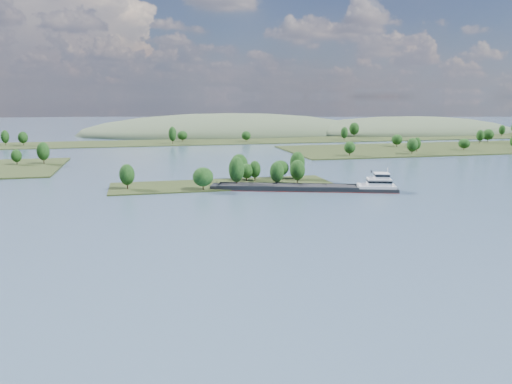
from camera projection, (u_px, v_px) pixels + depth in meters
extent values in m
plane|color=#3B4F66|center=(252.00, 215.00, 169.80)|extent=(1800.00, 1800.00, 0.00)
cube|color=black|center=(223.00, 185.00, 227.14)|extent=(100.00, 30.00, 1.20)
cylinder|color=black|center=(277.00, 182.00, 221.58)|extent=(0.50, 0.50, 3.57)
ellipsoid|color=black|center=(277.00, 172.00, 220.72)|extent=(6.45, 6.45, 9.18)
cylinder|color=black|center=(239.00, 175.00, 240.50)|extent=(0.50, 0.50, 3.97)
ellipsoid|color=black|center=(239.00, 164.00, 239.56)|extent=(8.54, 8.54, 10.20)
cylinder|color=black|center=(237.00, 182.00, 218.93)|extent=(0.50, 0.50, 4.42)
ellipsoid|color=black|center=(236.00, 169.00, 217.87)|extent=(7.00, 7.00, 11.36)
cylinder|color=black|center=(247.00, 178.00, 234.57)|extent=(0.50, 0.50, 2.73)
ellipsoid|color=black|center=(247.00, 171.00, 233.91)|extent=(6.78, 6.78, 7.02)
cylinder|color=black|center=(203.00, 186.00, 212.36)|extent=(0.50, 0.50, 3.17)
ellipsoid|color=black|center=(203.00, 177.00, 211.60)|extent=(8.89, 8.89, 8.15)
cylinder|color=black|center=(127.00, 185.00, 213.94)|extent=(0.50, 0.50, 3.58)
ellipsoid|color=black|center=(127.00, 175.00, 213.08)|extent=(6.54, 6.54, 9.20)
cylinder|color=black|center=(255.00, 178.00, 235.10)|extent=(0.50, 0.50, 3.15)
ellipsoid|color=black|center=(255.00, 169.00, 234.34)|extent=(5.47, 5.47, 8.11)
cylinder|color=black|center=(297.00, 174.00, 241.15)|extent=(0.50, 0.50, 4.33)
ellipsoid|color=black|center=(297.00, 163.00, 240.12)|extent=(7.27, 7.27, 11.14)
cylinder|color=black|center=(297.00, 180.00, 227.08)|extent=(0.50, 0.50, 3.61)
ellipsoid|color=black|center=(297.00, 170.00, 226.21)|extent=(7.01, 7.01, 9.29)
cylinder|color=black|center=(280.00, 176.00, 241.68)|extent=(0.50, 0.50, 2.92)
ellipsoid|color=black|center=(280.00, 168.00, 240.98)|extent=(8.42, 8.42, 7.52)
cylinder|color=black|center=(44.00, 160.00, 293.33)|extent=(0.50, 0.50, 4.20)
ellipsoid|color=black|center=(43.00, 151.00, 292.33)|extent=(7.39, 7.39, 10.79)
cylinder|color=black|center=(17.00, 162.00, 289.84)|extent=(0.50, 0.50, 2.92)
ellipsoid|color=black|center=(16.00, 156.00, 289.14)|extent=(6.08, 6.08, 7.52)
cube|color=black|center=(485.00, 148.00, 393.90)|extent=(320.00, 90.00, 1.60)
cylinder|color=black|center=(349.00, 153.00, 333.67)|extent=(0.50, 0.50, 3.15)
ellipsoid|color=black|center=(350.00, 147.00, 332.92)|extent=(7.60, 7.60, 8.11)
cylinder|color=black|center=(488.00, 140.00, 434.26)|extent=(0.50, 0.50, 3.67)
ellipsoid|color=black|center=(488.00, 135.00, 433.38)|extent=(9.37, 9.37, 9.43)
cylinder|color=black|center=(464.00, 148.00, 367.72)|extent=(0.50, 0.50, 2.83)
ellipsoid|color=black|center=(464.00, 143.00, 367.04)|extent=(8.52, 8.52, 7.28)
cylinder|color=black|center=(412.00, 151.00, 342.83)|extent=(0.50, 0.50, 3.61)
ellipsoid|color=black|center=(412.00, 145.00, 341.97)|extent=(7.82, 7.82, 9.29)
cylinder|color=black|center=(417.00, 149.00, 358.25)|extent=(0.50, 0.50, 3.38)
ellipsoid|color=black|center=(417.00, 143.00, 357.44)|extent=(5.47, 5.47, 8.70)
cylinder|color=black|center=(397.00, 145.00, 393.47)|extent=(0.50, 0.50, 3.20)
ellipsoid|color=black|center=(397.00, 140.00, 392.70)|extent=(8.53, 8.53, 8.22)
cylinder|color=black|center=(480.00, 141.00, 423.91)|extent=(0.50, 0.50, 3.70)
ellipsoid|color=black|center=(480.00, 135.00, 423.03)|extent=(6.46, 6.46, 9.51)
cube|color=black|center=(181.00, 143.00, 437.39)|extent=(900.00, 60.00, 1.20)
cylinder|color=black|center=(6.00, 143.00, 404.80)|extent=(0.50, 0.50, 4.11)
ellipsoid|color=black|center=(5.00, 137.00, 403.82)|extent=(6.46, 6.46, 10.58)
cylinder|color=black|center=(344.00, 138.00, 451.56)|extent=(0.50, 0.50, 4.03)
ellipsoid|color=black|center=(344.00, 133.00, 450.60)|extent=(6.54, 6.54, 10.36)
cylinder|color=black|center=(183.00, 140.00, 440.31)|extent=(0.50, 0.50, 3.16)
ellipsoid|color=black|center=(182.00, 135.00, 439.56)|extent=(9.07, 9.07, 8.11)
cylinder|color=black|center=(502.00, 134.00, 500.15)|extent=(0.50, 0.50, 3.71)
ellipsoid|color=black|center=(502.00, 130.00, 499.27)|extent=(6.14, 6.14, 9.53)
cylinder|color=black|center=(354.00, 135.00, 489.37)|extent=(0.50, 0.50, 4.72)
ellipsoid|color=black|center=(354.00, 129.00, 488.25)|extent=(9.68, 9.68, 12.14)
cylinder|color=black|center=(23.00, 143.00, 405.33)|extent=(0.50, 0.50, 3.73)
ellipsoid|color=black|center=(23.00, 137.00, 404.44)|extent=(7.81, 7.81, 9.60)
cylinder|color=black|center=(246.00, 140.00, 439.12)|extent=(0.50, 0.50, 3.08)
ellipsoid|color=black|center=(246.00, 136.00, 438.38)|extent=(8.28, 8.28, 7.92)
cylinder|color=black|center=(173.00, 141.00, 418.85)|extent=(0.50, 0.50, 4.80)
ellipsoid|color=black|center=(172.00, 134.00, 417.70)|extent=(6.58, 6.58, 12.33)
ellipsoid|color=#3C4C34|center=(407.00, 132.00, 563.16)|extent=(260.00, 140.00, 36.00)
ellipsoid|color=#3C4C34|center=(228.00, 133.00, 546.55)|extent=(320.00, 160.00, 44.00)
cube|color=black|center=(305.00, 189.00, 215.24)|extent=(77.17, 33.30, 2.14)
cube|color=maroon|center=(305.00, 190.00, 215.33)|extent=(77.41, 33.54, 0.24)
cube|color=black|center=(287.00, 184.00, 220.28)|extent=(57.60, 18.99, 0.78)
cube|color=black|center=(287.00, 188.00, 210.93)|extent=(57.60, 18.99, 0.78)
cube|color=black|center=(287.00, 186.00, 215.63)|extent=(58.33, 26.36, 0.29)
cube|color=black|center=(238.00, 185.00, 217.27)|extent=(10.81, 10.30, 0.34)
cube|color=black|center=(263.00, 185.00, 216.42)|extent=(10.81, 10.30, 0.34)
cube|color=black|center=(287.00, 185.00, 215.58)|extent=(10.81, 10.30, 0.34)
cube|color=black|center=(312.00, 186.00, 214.73)|extent=(10.81, 10.30, 0.34)
cube|color=black|center=(337.00, 186.00, 213.88)|extent=(10.81, 10.30, 0.34)
cube|color=black|center=(215.00, 187.00, 218.29)|extent=(5.48, 9.24, 1.95)
cylinder|color=black|center=(217.00, 184.00, 217.96)|extent=(0.29, 0.29, 2.14)
cube|color=silver|center=(376.00, 186.00, 212.54)|extent=(17.72, 13.70, 1.17)
cube|color=silver|center=(379.00, 182.00, 212.10)|extent=(11.67, 10.42, 2.92)
cube|color=black|center=(379.00, 181.00, 212.02)|extent=(11.92, 10.67, 0.88)
cube|color=silver|center=(382.00, 176.00, 211.54)|extent=(7.36, 7.36, 2.14)
cube|color=black|center=(382.00, 175.00, 211.47)|extent=(7.61, 7.61, 0.78)
cube|color=silver|center=(382.00, 173.00, 211.32)|extent=(7.86, 7.86, 0.19)
cylinder|color=silver|center=(388.00, 170.00, 210.91)|extent=(0.25, 0.25, 2.53)
cylinder|color=black|center=(371.00, 172.00, 214.46)|extent=(0.61, 0.61, 1.17)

